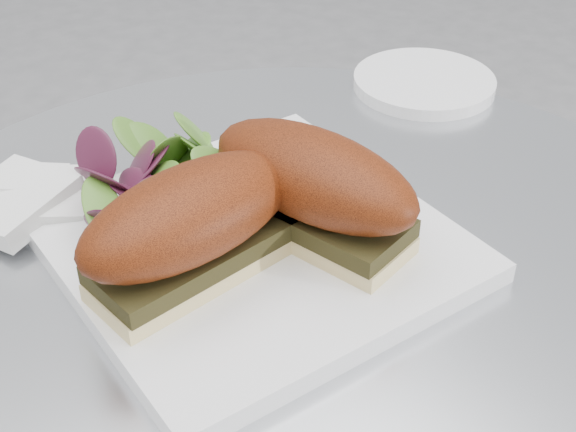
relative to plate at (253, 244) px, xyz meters
name	(u,v)px	position (x,y,z in m)	size (l,w,h in m)	color
plate	(253,244)	(0.00, 0.00, 0.00)	(0.27, 0.27, 0.02)	white
sandwich_left	(191,224)	(-0.06, -0.01, 0.05)	(0.18, 0.10, 0.08)	#DBC089
sandwich_right	(313,185)	(0.04, -0.02, 0.05)	(0.12, 0.18, 0.08)	#DBC089
salad	(145,177)	(-0.04, 0.08, 0.03)	(0.12, 0.12, 0.05)	#5D9530
napkin	(45,208)	(-0.11, 0.13, 0.00)	(0.11, 0.11, 0.02)	white
saucer	(424,82)	(0.29, 0.13, 0.00)	(0.14, 0.14, 0.01)	white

